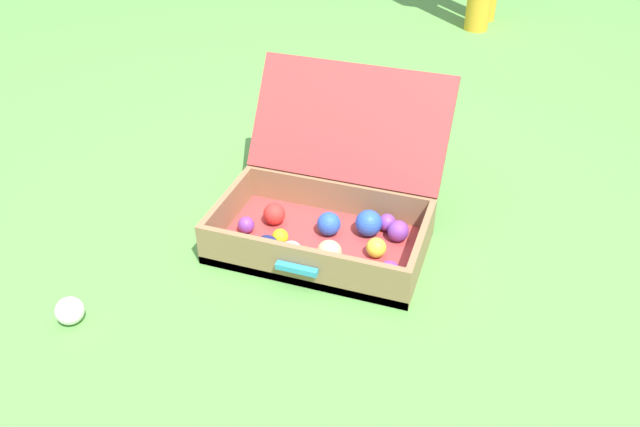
# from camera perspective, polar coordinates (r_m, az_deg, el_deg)

# --- Properties ---
(ground_plane) EXTENTS (16.00, 16.00, 0.00)m
(ground_plane) POSITION_cam_1_polar(r_m,az_deg,el_deg) (1.86, -1.29, -1.33)
(ground_plane) COLOR #569342
(open_suitcase) EXTENTS (0.58, 0.56, 0.41)m
(open_suitcase) POSITION_cam_1_polar(r_m,az_deg,el_deg) (1.77, 0.87, 0.54)
(open_suitcase) COLOR #B23838
(open_suitcase) RESTS_ON ground
(stray_ball_on_grass) EXTENTS (0.07, 0.07, 0.07)m
(stray_ball_on_grass) POSITION_cam_1_polar(r_m,az_deg,el_deg) (1.65, -21.57, -8.13)
(stray_ball_on_grass) COLOR white
(stray_ball_on_grass) RESTS_ON ground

